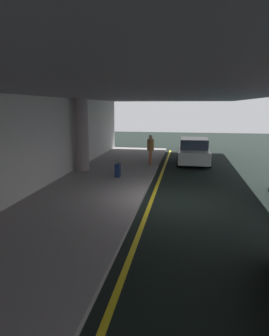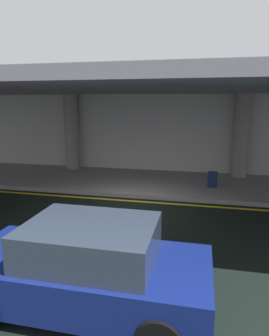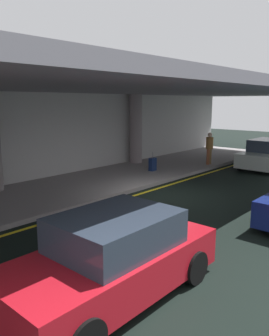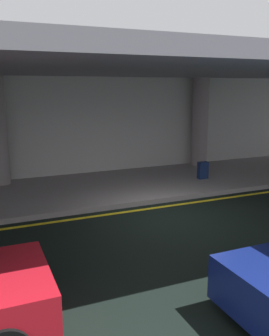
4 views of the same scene
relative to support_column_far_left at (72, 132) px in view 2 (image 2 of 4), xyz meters
name	(u,v)px [view 2 (image 2 of 4)]	position (x,y,z in m)	size (l,w,h in m)	color
ground_plane	(127,207)	(4.00, -4.74, -1.97)	(60.00, 60.00, 0.00)	black
sidewalk	(144,182)	(4.00, -1.64, -1.90)	(26.00, 4.20, 0.15)	gray
lane_stripe_yellow	(131,201)	(4.00, -4.06, -1.97)	(26.00, 0.14, 0.01)	yellow
support_column_far_left	(72,132)	(0.00, 0.00, 0.00)	(0.67, 0.67, 3.65)	gray
support_column_left_mid	(241,136)	(8.00, 0.00, 0.00)	(0.67, 0.67, 3.65)	gray
ceiling_overhang	(143,88)	(4.00, -2.14, 1.97)	(28.00, 13.20, 0.30)	gray
terminal_back_wall	(153,134)	(4.00, 0.61, -0.07)	(26.00, 0.30, 3.80)	#B9B6B5
car_navy	(87,267)	(4.57, -9.71, -1.26)	(4.10, 1.92, 1.50)	navy
suitcase_upright_primary	(212,179)	(6.81, -2.13, -1.51)	(0.36, 0.22, 0.90)	#12224D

